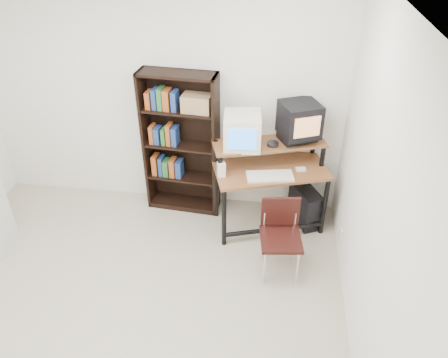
# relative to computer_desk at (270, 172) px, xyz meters

# --- Properties ---
(floor) EXTENTS (4.00, 4.00, 0.01)m
(floor) POSITION_rel_computer_desk_xyz_m (-1.24, -1.62, -0.69)
(floor) COLOR beige
(floor) RESTS_ON ground
(ceiling) EXTENTS (4.00, 4.00, 0.01)m
(ceiling) POSITION_rel_computer_desk_xyz_m (-1.24, -1.62, 1.92)
(ceiling) COLOR white
(ceiling) RESTS_ON back_wall
(back_wall) EXTENTS (4.00, 0.01, 2.60)m
(back_wall) POSITION_rel_computer_desk_xyz_m (-1.24, 0.38, 0.62)
(back_wall) COLOR white
(back_wall) RESTS_ON floor
(right_wall) EXTENTS (0.01, 4.00, 2.60)m
(right_wall) POSITION_rel_computer_desk_xyz_m (0.76, -1.62, 0.62)
(right_wall) COLOR white
(right_wall) RESTS_ON floor
(computer_desk) EXTENTS (1.28, 0.90, 0.98)m
(computer_desk) POSITION_rel_computer_desk_xyz_m (0.00, 0.00, 0.00)
(computer_desk) COLOR brown
(computer_desk) RESTS_ON floor
(crt_monitor) EXTENTS (0.40, 0.41, 0.35)m
(crt_monitor) POSITION_rel_computer_desk_xyz_m (-0.31, 0.01, 0.46)
(crt_monitor) COLOR silver
(crt_monitor) RESTS_ON computer_desk
(vcr) EXTENTS (0.44, 0.40, 0.08)m
(vcr) POSITION_rel_computer_desk_xyz_m (0.25, 0.20, 0.33)
(vcr) COLOR black
(vcr) RESTS_ON computer_desk
(crt_tv) EXTENTS (0.48, 0.48, 0.35)m
(crt_tv) POSITION_rel_computer_desk_xyz_m (0.26, 0.18, 0.54)
(crt_tv) COLOR black
(crt_tv) RESTS_ON vcr
(cd_spindle) EXTENTS (0.16, 0.16, 0.05)m
(cd_spindle) POSITION_rel_computer_desk_xyz_m (0.01, 0.03, 0.31)
(cd_spindle) COLOR #26262B
(cd_spindle) RESTS_ON computer_desk
(keyboard) EXTENTS (0.50, 0.29, 0.03)m
(keyboard) POSITION_rel_computer_desk_xyz_m (0.00, -0.18, 0.05)
(keyboard) COLOR silver
(keyboard) RESTS_ON computer_desk
(mousepad) EXTENTS (0.27, 0.25, 0.01)m
(mousepad) POSITION_rel_computer_desk_xyz_m (0.31, -0.01, 0.04)
(mousepad) COLOR black
(mousepad) RESTS_ON computer_desk
(mouse) EXTENTS (0.11, 0.08, 0.03)m
(mouse) POSITION_rel_computer_desk_xyz_m (0.31, -0.01, 0.06)
(mouse) COLOR white
(mouse) RESTS_ON mousepad
(desk_speaker) EXTENTS (0.10, 0.10, 0.17)m
(desk_speaker) POSITION_rel_computer_desk_xyz_m (-0.49, -0.22, 0.12)
(desk_speaker) COLOR silver
(desk_speaker) RESTS_ON computer_desk
(pc_tower) EXTENTS (0.38, 0.49, 0.42)m
(pc_tower) POSITION_rel_computer_desk_xyz_m (0.42, 0.09, -0.47)
(pc_tower) COLOR black
(pc_tower) RESTS_ON floor
(school_chair) EXTENTS (0.43, 0.43, 0.77)m
(school_chair) POSITION_rel_computer_desk_xyz_m (0.14, -0.68, -0.22)
(school_chair) COLOR black
(school_chair) RESTS_ON floor
(bookshelf) EXTENTS (0.84, 0.35, 1.64)m
(bookshelf) POSITION_rel_computer_desk_xyz_m (-0.99, 0.24, 0.17)
(bookshelf) COLOR black
(bookshelf) RESTS_ON floor
(wall_outlet) EXTENTS (0.02, 0.08, 0.12)m
(wall_outlet) POSITION_rel_computer_desk_xyz_m (0.74, -0.47, -0.38)
(wall_outlet) COLOR beige
(wall_outlet) RESTS_ON right_wall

